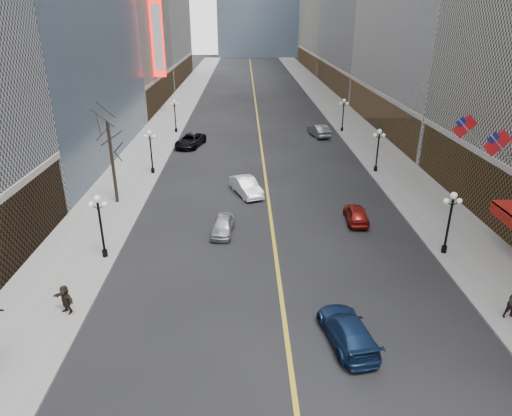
{
  "coord_description": "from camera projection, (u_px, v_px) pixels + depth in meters",
  "views": [
    {
      "loc": [
        -2.09,
        2.13,
        15.58
      ],
      "look_at": [
        -1.61,
        21.22,
        7.43
      ],
      "focal_mm": 32.0,
      "sensor_mm": 36.0,
      "label": 1
    }
  ],
  "objects": [
    {
      "name": "tree_west_far",
      "position": [
        109.0,
        135.0,
        38.22
      ],
      "size": [
        3.6,
        3.6,
        7.92
      ],
      "color": "#2D231C",
      "rests_on": "sidewalk_west"
    },
    {
      "name": "ped_west_far",
      "position": [
        65.0,
        299.0,
        25.27
      ],
      "size": [
        1.59,
        1.22,
        1.71
      ],
      "primitive_type": "imported",
      "rotation": [
        0.0,
        0.0,
        -0.56
      ],
      "color": "black",
      "rests_on": "sidewalk_west"
    },
    {
      "name": "streetlamp_east_2",
      "position": [
        378.0,
        146.0,
        47.47
      ],
      "size": [
        1.26,
        0.44,
        4.52
      ],
      "color": "black",
      "rests_on": "sidewalk_east"
    },
    {
      "name": "streetlamp_west_1",
      "position": [
        100.0,
        220.0,
        30.38
      ],
      "size": [
        1.26,
        0.44,
        4.52
      ],
      "color": "black",
      "rests_on": "sidewalk_west"
    },
    {
      "name": "theatre_marquee",
      "position": [
        157.0,
        38.0,
        72.68
      ],
      "size": [
        2.0,
        0.55,
        12.0
      ],
      "color": "red",
      "rests_on": "ground"
    },
    {
      "name": "flag_5",
      "position": [
        467.0,
        129.0,
        35.72
      ],
      "size": [
        2.87,
        0.12,
        2.87
      ],
      "color": "#B2B2B7",
      "rests_on": "ground"
    },
    {
      "name": "flag_4",
      "position": [
        499.0,
        146.0,
        31.12
      ],
      "size": [
        2.87,
        0.12,
        2.87
      ],
      "color": "#B2B2B7",
      "rests_on": "ground"
    },
    {
      "name": "car_sb_near",
      "position": [
        348.0,
        330.0,
        23.23
      ],
      "size": [
        2.81,
        5.23,
        1.44
      ],
      "primitive_type": "imported",
      "rotation": [
        0.0,
        0.0,
        3.31
      ],
      "color": "navy",
      "rests_on": "ground"
    },
    {
      "name": "car_sb_far",
      "position": [
        319.0,
        130.0,
        62.54
      ],
      "size": [
        2.74,
        5.22,
        1.64
      ],
      "primitive_type": "imported",
      "rotation": [
        0.0,
        0.0,
        3.35
      ],
      "color": "#575C60",
      "rests_on": "ground"
    },
    {
      "name": "car_nb_mid",
      "position": [
        246.0,
        186.0,
        42.36
      ],
      "size": [
        3.31,
        5.1,
        1.59
      ],
      "primitive_type": "imported",
      "rotation": [
        0.0,
        0.0,
        0.37
      ],
      "color": "white",
      "rests_on": "ground"
    },
    {
      "name": "car_nb_near",
      "position": [
        223.0,
        225.0,
        34.88
      ],
      "size": [
        1.9,
        4.03,
        1.33
      ],
      "primitive_type": "imported",
      "rotation": [
        0.0,
        0.0,
        -0.09
      ],
      "color": "#AFB3B7",
      "rests_on": "ground"
    },
    {
      "name": "sidewalk_west",
      "position": [
        165.0,
        126.0,
        68.21
      ],
      "size": [
        6.0,
        230.0,
        0.15
      ],
      "primitive_type": "cube",
      "color": "gray",
      "rests_on": "ground"
    },
    {
      "name": "streetlamp_west_2",
      "position": [
        151.0,
        147.0,
        46.93
      ],
      "size": [
        1.26,
        0.44,
        4.52
      ],
      "color": "black",
      "rests_on": "sidewalk_west"
    },
    {
      "name": "streetlamp_east_3",
      "position": [
        343.0,
        112.0,
        64.02
      ],
      "size": [
        1.26,
        0.44,
        4.52
      ],
      "color": "black",
      "rests_on": "sidewalk_east"
    },
    {
      "name": "streetlamp_west_3",
      "position": [
        175.0,
        112.0,
        63.48
      ],
      "size": [
        1.26,
        0.44,
        4.52
      ],
      "color": "black",
      "rests_on": "sidewalk_west"
    },
    {
      "name": "sidewalk_east",
      "position": [
        351.0,
        125.0,
        68.86
      ],
      "size": [
        6.0,
        230.0,
        0.15
      ],
      "primitive_type": "cube",
      "color": "gray",
      "rests_on": "ground"
    },
    {
      "name": "car_nb_far",
      "position": [
        190.0,
        140.0,
        57.7
      ],
      "size": [
        3.96,
        6.16,
        1.58
      ],
      "primitive_type": "imported",
      "rotation": [
        0.0,
        0.0,
        -0.25
      ],
      "color": "black",
      "rests_on": "ground"
    },
    {
      "name": "streetlamp_east_1",
      "position": [
        450.0,
        217.0,
        30.92
      ],
      "size": [
        1.26,
        0.44,
        4.52
      ],
      "color": "black",
      "rests_on": "sidewalk_east"
    },
    {
      "name": "lane_line",
      "position": [
        257.0,
        113.0,
        77.76
      ],
      "size": [
        0.25,
        200.0,
        0.02
      ],
      "primitive_type": "cube",
      "color": "gold",
      "rests_on": "ground"
    },
    {
      "name": "car_sb_mid",
      "position": [
        356.0,
        214.0,
        36.82
      ],
      "size": [
        1.88,
        4.18,
        1.39
      ],
      "primitive_type": "imported",
      "rotation": [
        0.0,
        0.0,
        3.08
      ],
      "color": "maroon",
      "rests_on": "ground"
    }
  ]
}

